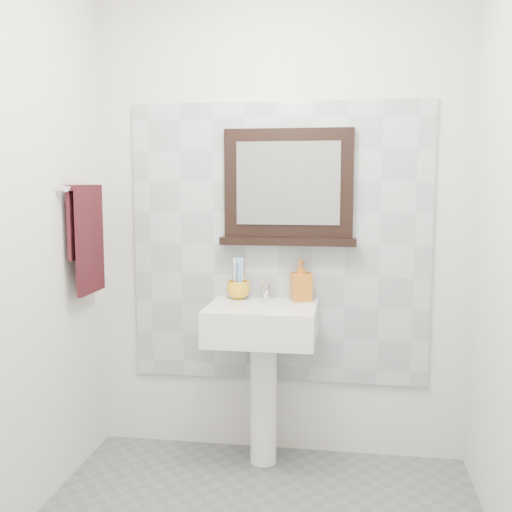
{
  "coord_description": "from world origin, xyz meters",
  "views": [
    {
      "loc": [
        0.36,
        -2.09,
        1.47
      ],
      "look_at": [
        -0.04,
        0.55,
        1.15
      ],
      "focal_mm": 42.0,
      "sensor_mm": 36.0,
      "label": 1
    }
  ],
  "objects": [
    {
      "name": "back_wall",
      "position": [
        0.0,
        1.1,
        1.25
      ],
      "size": [
        2.0,
        0.01,
        2.5
      ],
      "primitive_type": "cube",
      "color": "silver",
      "rests_on": "ground"
    },
    {
      "name": "front_wall",
      "position": [
        0.0,
        -1.1,
        1.25
      ],
      "size": [
        2.0,
        0.01,
        2.5
      ],
      "primitive_type": "cube",
      "color": "silver",
      "rests_on": "ground"
    },
    {
      "name": "splashback",
      "position": [
        0.0,
        1.09,
        1.15
      ],
      "size": [
        1.6,
        0.02,
        1.5
      ],
      "primitive_type": "cube",
      "color": "#A5AEB3",
      "rests_on": "back_wall"
    },
    {
      "name": "pedestal_sink",
      "position": [
        -0.06,
        0.87,
        0.68
      ],
      "size": [
        0.55,
        0.44,
        0.96
      ],
      "color": "white",
      "rests_on": "ground"
    },
    {
      "name": "toothbrush_cup",
      "position": [
        -0.21,
        1.01,
        0.91
      ],
      "size": [
        0.16,
        0.16,
        0.1
      ],
      "primitive_type": "imported",
      "rotation": [
        0.0,
        0.0,
        0.31
      ],
      "color": "gold",
      "rests_on": "pedestal_sink"
    },
    {
      "name": "toothbrushes",
      "position": [
        -0.2,
        1.01,
        0.98
      ],
      "size": [
        0.05,
        0.04,
        0.21
      ],
      "color": "white",
      "rests_on": "toothbrush_cup"
    },
    {
      "name": "soap_dispenser",
      "position": [
        0.13,
        1.02,
        0.97
      ],
      "size": [
        0.13,
        0.13,
        0.22
      ],
      "primitive_type": "imported",
      "rotation": [
        0.0,
        0.0,
        0.38
      ],
      "color": "#B54415",
      "rests_on": "pedestal_sink"
    },
    {
      "name": "framed_mirror",
      "position": [
        0.05,
        1.06,
        1.44
      ],
      "size": [
        0.72,
        0.11,
        0.61
      ],
      "color": "black",
      "rests_on": "back_wall"
    },
    {
      "name": "towel_bar",
      "position": [
        -0.95,
        0.77,
        1.45
      ],
      "size": [
        0.07,
        0.4,
        0.03
      ],
      "color": "silver",
      "rests_on": "left_wall"
    },
    {
      "name": "hand_towel",
      "position": [
        -0.94,
        0.77,
        1.24
      ],
      "size": [
        0.06,
        0.3,
        0.55
      ],
      "color": "black",
      "rests_on": "towel_bar"
    }
  ]
}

